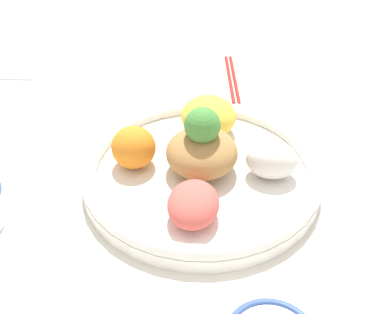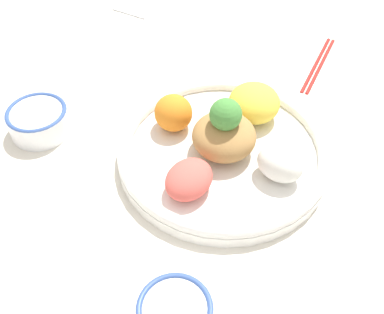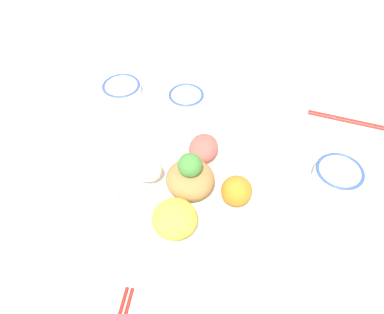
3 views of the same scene
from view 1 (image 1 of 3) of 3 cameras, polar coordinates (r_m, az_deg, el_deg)
The scene contains 4 objects.
ground_plane at distance 0.65m, azimuth 2.68°, elevation -4.06°, with size 2.40×2.40×0.00m, color silver.
salad_platter at distance 0.65m, azimuth 1.22°, elevation -0.91°, with size 0.34×0.34×0.12m.
chopsticks_pair_far at distance 0.93m, azimuth 5.11°, elevation 10.09°, with size 0.19×0.10×0.01m.
serving_spoon_extra at distance 0.98m, azimuth -19.62°, elevation 9.45°, with size 0.09×0.14×0.01m.
Camera 1 is at (-0.42, 0.24, 0.42)m, focal length 42.00 mm.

